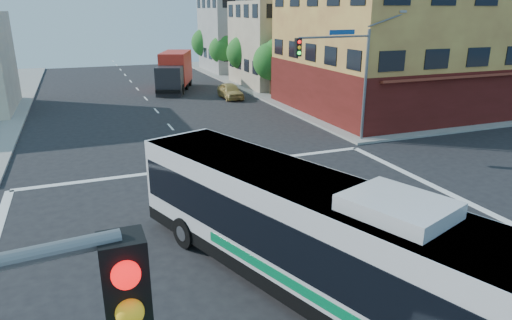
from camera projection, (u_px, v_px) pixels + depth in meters
name	position (u px, v px, depth m)	size (l,w,h in m)	color
ground	(276.00, 247.00, 16.32)	(120.00, 120.00, 0.00)	black
sidewalk_ne	(413.00, 75.00, 59.37)	(50.00, 50.00, 0.15)	gray
corner_building_ne	(408.00, 38.00, 37.74)	(18.10, 15.44, 14.00)	gold
building_east_near	(293.00, 44.00, 50.84)	(12.06, 10.06, 9.00)	#BCAF8F
building_east_far	(249.00, 33.00, 63.06)	(12.06, 10.06, 10.00)	#989893
signal_mast_ne	(344.00, 64.00, 27.30)	(7.91, 1.13, 8.07)	slate
street_tree_a	(273.00, 59.00, 44.01)	(3.60, 3.60, 5.53)	#382114
street_tree_b	(244.00, 51.00, 51.04)	(3.80, 3.80, 5.79)	#382114
street_tree_c	(223.00, 48.00, 58.20)	(3.40, 3.40, 5.29)	#382114
street_tree_d	(206.00, 41.00, 65.15)	(4.00, 4.00, 6.03)	#382114
transit_bus	(297.00, 228.00, 13.62)	(7.10, 13.23, 3.87)	black
box_truck	(175.00, 72.00, 47.73)	(5.42, 8.97, 3.89)	black
parked_car	(230.00, 91.00, 43.65)	(1.70, 4.23, 1.44)	tan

